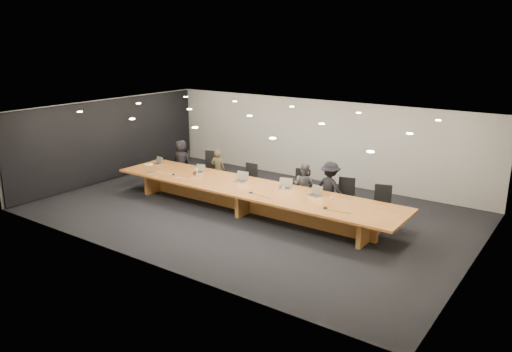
{
  "coord_description": "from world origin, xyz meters",
  "views": [
    {
      "loc": [
        7.91,
        -10.89,
        4.87
      ],
      "look_at": [
        0.0,
        0.3,
        1.0
      ],
      "focal_mm": 35.0,
      "sensor_mm": 36.0,
      "label": 1
    }
  ],
  "objects": [
    {
      "name": "amber_mug",
      "position": [
        -2.11,
        0.02,
        0.81
      ],
      "size": [
        0.1,
        0.1,
        0.11
      ],
      "primitive_type": "cylinder",
      "rotation": [
        0.0,
        0.0,
        0.06
      ],
      "color": "maroon",
      "rests_on": "conference_table"
    },
    {
      "name": "laptop_b",
      "position": [
        -2.23,
        0.35,
        0.87
      ],
      "size": [
        0.34,
        0.27,
        0.24
      ],
      "primitive_type": null,
      "rotation": [
        0.0,
        0.0,
        0.16
      ],
      "color": "#BEB191",
      "rests_on": "conference_table"
    },
    {
      "name": "chair_mid_right",
      "position": [
        0.85,
        1.33,
        0.55
      ],
      "size": [
        0.62,
        0.62,
        1.09
      ],
      "primitive_type": null,
      "rotation": [
        0.0,
        0.0,
        0.13
      ],
      "color": "black",
      "rests_on": "ground"
    },
    {
      "name": "back_wall",
      "position": [
        0.0,
        4.0,
        1.4
      ],
      "size": [
        12.0,
        0.02,
        2.8
      ],
      "primitive_type": "cube",
      "color": "beige",
      "rests_on": "ground"
    },
    {
      "name": "chair_right",
      "position": [
        2.34,
        1.26,
        0.54
      ],
      "size": [
        0.67,
        0.67,
        1.09
      ],
      "primitive_type": null,
      "rotation": [
        0.0,
        0.0,
        0.25
      ],
      "color": "black",
      "rests_on": "ground"
    },
    {
      "name": "chair_left",
      "position": [
        -2.53,
        1.22,
        0.6
      ],
      "size": [
        0.75,
        0.75,
        1.21
      ],
      "primitive_type": null,
      "rotation": [
        0.0,
        0.0,
        0.26
      ],
      "color": "black",
      "rests_on": "ground"
    },
    {
      "name": "notepad",
      "position": [
        -4.22,
        0.12,
        0.76
      ],
      "size": [
        0.31,
        0.27,
        0.02
      ],
      "primitive_type": "cube",
      "rotation": [
        0.0,
        0.0,
        0.25
      ],
      "color": "white",
      "rests_on": "conference_table"
    },
    {
      "name": "chair_far_left",
      "position": [
        -3.9,
        1.28,
        0.53
      ],
      "size": [
        0.66,
        0.66,
        1.06
      ],
      "primitive_type": null,
      "rotation": [
        0.0,
        0.0,
        -0.26
      ],
      "color": "black",
      "rests_on": "ground"
    },
    {
      "name": "person_d",
      "position": [
        1.92,
        1.17,
        0.76
      ],
      "size": [
        1.05,
        0.71,
        1.51
      ],
      "primitive_type": "imported",
      "rotation": [
        0.0,
        0.0,
        2.98
      ],
      "color": "black",
      "rests_on": "ground"
    },
    {
      "name": "laptop_c",
      "position": [
        -0.54,
        0.27,
        0.9
      ],
      "size": [
        0.39,
        0.3,
        0.29
      ],
      "primitive_type": null,
      "rotation": [
        0.0,
        0.0,
        0.08
      ],
      "color": "#BDB190",
      "rests_on": "conference_table"
    },
    {
      "name": "laptop_d",
      "position": [
        0.89,
        0.42,
        0.89
      ],
      "size": [
        0.43,
        0.36,
        0.29
      ],
      "primitive_type": null,
      "rotation": [
        0.0,
        0.0,
        0.28
      ],
      "color": "#C2B094",
      "rests_on": "conference_table"
    },
    {
      "name": "mic_center",
      "position": [
        0.35,
        -0.44,
        0.77
      ],
      "size": [
        0.14,
        0.14,
        0.03
      ],
      "primitive_type": "cone",
      "rotation": [
        0.0,
        0.0,
        0.0
      ],
      "color": "black",
      "rests_on": "conference_table"
    },
    {
      "name": "person_a",
      "position": [
        -3.78,
        1.21,
        0.71
      ],
      "size": [
        0.75,
        0.54,
        1.42
      ],
      "primitive_type": "imported",
      "rotation": [
        0.0,
        0.0,
        3.27
      ],
      "color": "black",
      "rests_on": "ground"
    },
    {
      "name": "laptop_a",
      "position": [
        -4.05,
        0.31,
        0.87
      ],
      "size": [
        0.34,
        0.27,
        0.24
      ],
      "primitive_type": null,
      "rotation": [
        0.0,
        0.0,
        -0.15
      ],
      "color": "tan",
      "rests_on": "conference_table"
    },
    {
      "name": "paper_cup_far",
      "position": [
        2.41,
        0.3,
        0.79
      ],
      "size": [
        0.08,
        0.08,
        0.08
      ],
      "primitive_type": "cone",
      "rotation": [
        0.0,
        0.0,
        -0.09
      ],
      "color": "silver",
      "rests_on": "conference_table"
    },
    {
      "name": "chair_far_right",
      "position": [
        3.42,
        1.2,
        0.54
      ],
      "size": [
        0.67,
        0.67,
        1.08
      ],
      "primitive_type": null,
      "rotation": [
        0.0,
        0.0,
        0.25
      ],
      "color": "black",
      "rests_on": "ground"
    },
    {
      "name": "mic_left",
      "position": [
        -2.68,
        -0.31,
        0.76
      ],
      "size": [
        0.13,
        0.13,
        0.03
      ],
      "primitive_type": "cone",
      "rotation": [
        0.0,
        0.0,
        -0.1
      ],
      "color": "black",
      "rests_on": "conference_table"
    },
    {
      "name": "chair_mid_left",
      "position": [
        -0.98,
        1.25,
        0.51
      ],
      "size": [
        0.52,
        0.52,
        1.01
      ],
      "primitive_type": null,
      "rotation": [
        0.0,
        0.0,
        0.01
      ],
      "color": "black",
      "rests_on": "ground"
    },
    {
      "name": "paper_cup_near",
      "position": [
        0.93,
        0.3,
        0.79
      ],
      "size": [
        0.09,
        0.09,
        0.09
      ],
      "primitive_type": "cone",
      "rotation": [
        0.0,
        0.0,
        0.27
      ],
      "color": "beige",
      "rests_on": "conference_table"
    },
    {
      "name": "lime_gadget",
      "position": [
        -4.23,
        0.1,
        0.78
      ],
      "size": [
        0.14,
        0.08,
        0.02
      ],
      "primitive_type": "cube",
      "rotation": [
        0.0,
        0.0,
        -0.03
      ],
      "color": "green",
      "rests_on": "notepad"
    },
    {
      "name": "laptop_e",
      "position": [
        1.87,
        0.33,
        0.89
      ],
      "size": [
        0.4,
        0.33,
        0.28
      ],
      "primitive_type": null,
      "rotation": [
        0.0,
        0.0,
        -0.23
      ],
      "color": "tan",
      "rests_on": "conference_table"
    },
    {
      "name": "water_bottle",
      "position": [
        -2.04,
        0.05,
        0.85
      ],
      "size": [
        0.08,
        0.08,
        0.21
      ],
      "primitive_type": "cylinder",
      "rotation": [
        0.0,
        0.0,
        -0.23
      ],
      "color": "silver",
      "rests_on": "conference_table"
    },
    {
      "name": "mic_right",
      "position": [
        2.58,
        -0.38,
        0.77
      ],
      "size": [
        0.16,
        0.16,
        0.03
      ],
      "primitive_type": "cone",
      "rotation": [
        0.0,
        0.0,
        -0.18
      ],
      "color": "black",
      "rests_on": "conference_table"
    },
    {
      "name": "conference_table",
      "position": [
        0.0,
        0.0,
        0.52
      ],
      "size": [
        9.0,
        1.8,
        0.75
      ],
      "color": "#985621",
      "rests_on": "ground"
    },
    {
      "name": "person_b",
      "position": [
        -2.12,
        1.17,
        0.67
      ],
      "size": [
        0.56,
        0.43,
        1.35
      ],
      "primitive_type": "imported",
      "rotation": [
        0.0,
        0.0,
        3.39
      ],
      "color": "#37321E",
      "rests_on": "ground"
    },
    {
      "name": "ground",
      "position": [
        0.0,
        0.0,
        0.0
      ],
      "size": [
        12.0,
        12.0,
        0.0
      ],
      "primitive_type": "plane",
      "color": "black",
      "rests_on": "ground"
    },
    {
      "name": "av_box",
      "position": [
        -3.43,
        -0.54,
        0.76
      ],
      "size": [
        0.22,
        0.18,
        0.03
      ],
      "primitive_type": "cube",
      "rotation": [
        0.0,
        0.0,
        0.16
      ],
      "color": "#AEAFB3",
      "rests_on": "conference_table"
    },
    {
      "name": "person_c",
      "position": [
        1.04,
        1.25,
        0.67
      ],
      "size": [
        0.65,
        0.51,
        1.33
      ],
      "primitive_type": "imported",
      "rotation": [
        0.0,
        0.0,
        3.13
      ],
      "color": "#4F4E51",
      "rests_on": "ground"
    },
    {
      "name": "left_wall_panel",
      "position": [
        -5.94,
        0.0,
        1.37
      ],
      "size": [
        0.08,
        7.84,
        2.74
      ],
      "primitive_type": "cube",
      "color": "black",
      "rests_on": "ground"
    }
  ]
}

